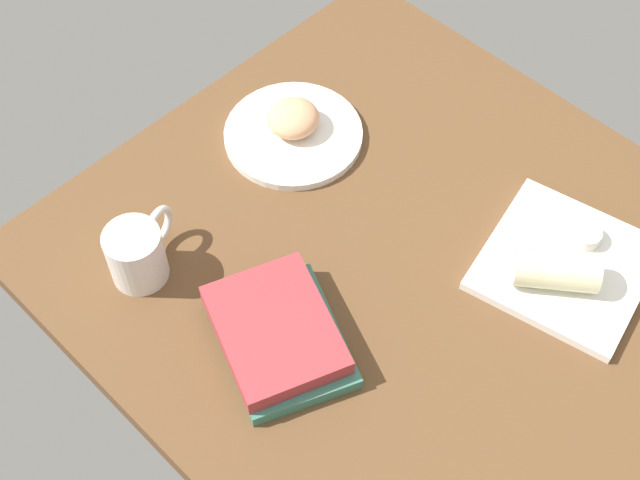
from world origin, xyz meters
TOP-DOWN VIEW (x-y plane):
  - dining_table at (0.00, 0.00)cm, footprint 110.00×90.00cm
  - round_plate at (-35.74, 5.74)cm, footprint 23.22×23.22cm
  - scone_pastry at (-36.41, 6.41)cm, footprint 11.39×11.44cm
  - square_plate at (12.15, 16.07)cm, footprint 27.93×27.93cm
  - sauce_cup at (11.63, 21.33)cm, footprint 4.67×4.67cm
  - breakfast_wrap at (12.56, 11.87)cm, footprint 13.14×12.00cm
  - book_stack at (-9.16, -23.08)cm, footprint 25.78×23.01cm
  - coffee_mug at (-32.74, -28.94)cm, footprint 8.52×13.29cm

SIDE VIEW (x-z plane):
  - dining_table at x=0.00cm, z-range 0.00..4.00cm
  - round_plate at x=-35.74cm, z-range 4.00..5.40cm
  - square_plate at x=12.15cm, z-range 4.00..5.60cm
  - book_stack at x=-9.16cm, z-range 3.95..9.21cm
  - sauce_cup at x=11.63cm, z-range 5.69..7.92cm
  - scone_pastry at x=-36.41cm, z-range 5.40..10.04cm
  - breakfast_wrap at x=12.56cm, z-range 5.60..11.34cm
  - coffee_mug at x=-32.74cm, z-range 4.11..13.59cm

